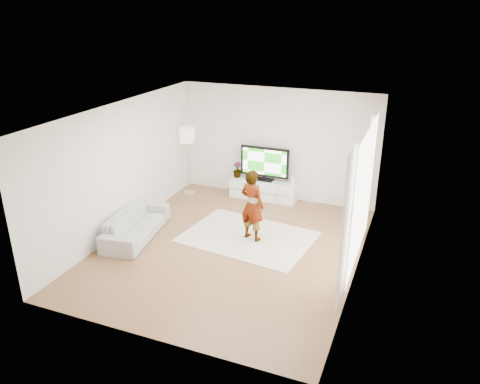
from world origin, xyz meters
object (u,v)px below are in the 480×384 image
at_px(rug, 248,237).
at_px(player, 252,205).
at_px(floor_lamp, 187,138).
at_px(television, 265,163).
at_px(media_console, 264,189).
at_px(sofa, 136,224).

bearing_deg(rug, player, -21.26).
height_order(rug, floor_lamp, floor_lamp).
distance_m(television, rug, 2.43).
bearing_deg(media_console, rug, -79.67).
bearing_deg(television, floor_lamp, -168.45).
xyz_separation_m(sofa, floor_lamp, (-0.13, 2.65, 1.21)).
relative_size(player, sofa, 0.77).
bearing_deg(sofa, player, -79.73).
bearing_deg(rug, sofa, -159.15).
bearing_deg(sofa, media_console, -39.94).
xyz_separation_m(media_console, sofa, (-1.83, -3.02, 0.05)).
xyz_separation_m(television, floor_lamp, (-1.95, -0.40, 0.54)).
xyz_separation_m(media_console, player, (0.50, -2.21, 0.54)).
bearing_deg(media_console, floor_lamp, -169.23).
bearing_deg(player, sofa, 36.15).
relative_size(media_console, player, 1.12).
height_order(media_console, television, television).
bearing_deg(television, sofa, -120.94).
bearing_deg(rug, floor_lamp, 142.54).
relative_size(television, sofa, 0.63).
bearing_deg(media_console, television, 90.00).
distance_m(television, sofa, 3.61).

